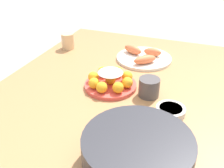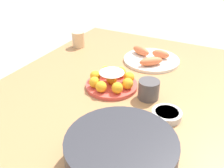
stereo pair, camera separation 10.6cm
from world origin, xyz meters
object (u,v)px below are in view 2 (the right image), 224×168
object	(u,v)px
dining_table	(112,115)
cake_plate	(112,81)
serving_bowl	(121,152)
cup_far	(149,90)
cup_near	(78,39)
seafood_platter	(151,58)
sauce_bowl	(167,114)

from	to	relation	value
dining_table	cake_plate	size ratio (longest dim) A/B	6.62
serving_bowl	cup_far	distance (m)	0.37
serving_bowl	cup_near	xyz separation A→B (m)	(-0.69, -0.60, -0.01)
cake_plate	serving_bowl	distance (m)	0.44
serving_bowl	cup_far	xyz separation A→B (m)	(-0.37, -0.06, -0.01)
cake_plate	seafood_platter	xyz separation A→B (m)	(-0.32, 0.06, -0.01)
cup_near	seafood_platter	bearing A→B (deg)	90.22
cake_plate	seafood_platter	size ratio (longest dim) A/B	0.78
dining_table	serving_bowl	world-z (taller)	serving_bowl
seafood_platter	cup_far	size ratio (longest dim) A/B	3.38
cake_plate	sauce_bowl	bearing A→B (deg)	70.43
cake_plate	cup_far	bearing A→B (deg)	88.18
sauce_bowl	cup_near	xyz separation A→B (m)	(-0.41, -0.65, 0.03)
serving_bowl	cake_plate	bearing A→B (deg)	-148.97
cake_plate	sauce_bowl	world-z (taller)	cake_plate
dining_table	cup_near	xyz separation A→B (m)	(-0.39, -0.42, 0.12)
serving_bowl	cup_far	world-z (taller)	serving_bowl
sauce_bowl	cup_far	xyz separation A→B (m)	(-0.09, -0.10, 0.02)
serving_bowl	sauce_bowl	xyz separation A→B (m)	(-0.28, 0.05, -0.04)
seafood_platter	cup_near	world-z (taller)	cup_near
serving_bowl	cup_near	distance (m)	0.92
sauce_bowl	serving_bowl	bearing A→B (deg)	-9.60
cake_plate	cup_far	size ratio (longest dim) A/B	2.64
dining_table	cup_far	size ratio (longest dim) A/B	17.50
dining_table	seafood_platter	world-z (taller)	seafood_platter
serving_bowl	seafood_platter	xyz separation A→B (m)	(-0.69, -0.17, -0.04)
seafood_platter	cup_far	world-z (taller)	cup_far
sauce_bowl	seafood_platter	size ratio (longest dim) A/B	0.38
serving_bowl	seafood_platter	bearing A→B (deg)	-166.55
cake_plate	cup_near	size ratio (longest dim) A/B	2.54
dining_table	sauce_bowl	bearing A→B (deg)	84.56
seafood_platter	cake_plate	bearing A→B (deg)	-10.50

